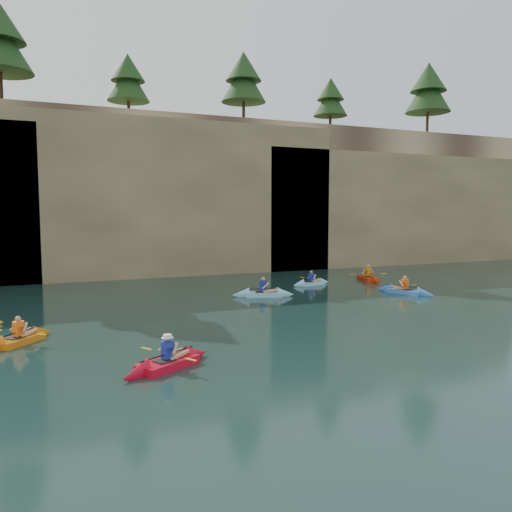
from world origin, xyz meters
name	(u,v)px	position (x,y,z in m)	size (l,w,h in m)	color
ground	(294,368)	(0.00, 0.00, 0.00)	(160.00, 160.00, 0.00)	black
cliff	(131,195)	(0.00, 30.00, 6.00)	(70.00, 16.00, 12.00)	tan
cliff_slab_center	(176,196)	(2.00, 22.60, 5.70)	(24.00, 2.40, 11.40)	#9D885F
cliff_slab_east	(401,208)	(22.00, 22.60, 4.92)	(26.00, 2.40, 9.84)	#9D885F
sea_cave_center	(90,257)	(-4.00, 21.95, 1.60)	(3.50, 1.00, 3.20)	black
sea_cave_east	(280,242)	(10.00, 21.95, 2.25)	(5.00, 1.00, 4.50)	black
cliff_pines	(139,56)	(0.00, 25.00, 15.91)	(56.00, 6.00, 7.83)	black
main_kayaker	(168,363)	(-3.45, 1.45, 0.17)	(3.30, 2.38, 1.25)	red
kayaker_orange	(19,339)	(-7.67, 6.21, 0.15)	(2.67, 2.87, 1.21)	orange
kayaker_ltblue_near	(263,294)	(4.09, 11.66, 0.16)	(3.45, 2.49, 1.33)	#8AD0E8
kayaker_red_far	(368,278)	(13.16, 14.81, 0.16)	(2.54, 3.70, 1.33)	red
kayaker_ltblue_mid	(311,283)	(8.60, 14.42, 0.14)	(3.02, 2.20, 1.12)	#90D9F1
kayaker_blue_east	(405,291)	(11.85, 9.49, 0.15)	(2.36, 3.59, 1.26)	#407ADB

